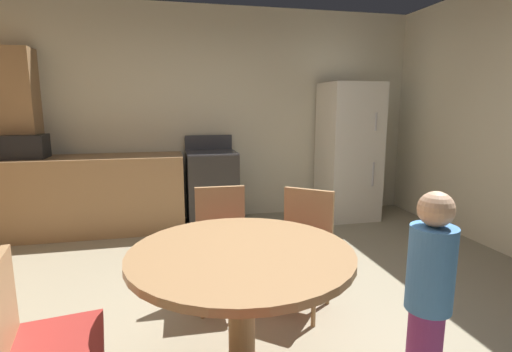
{
  "coord_description": "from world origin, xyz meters",
  "views": [
    {
      "loc": [
        -0.63,
        -2.29,
        1.49
      ],
      "look_at": [
        0.11,
        0.98,
        0.87
      ],
      "focal_mm": 27.21,
      "sensor_mm": 36.0,
      "label": 1
    }
  ],
  "objects_px": {
    "microwave": "(25,147)",
    "chair_northeast": "(303,241)",
    "chair_west": "(37,337)",
    "oven_range": "(212,188)",
    "person_child": "(429,294)",
    "chair_north": "(222,238)",
    "dining_table": "(241,280)",
    "refrigerator": "(348,151)"
  },
  "relations": [
    {
      "from": "microwave",
      "to": "oven_range",
      "type": "bearing_deg",
      "value": 0.1
    },
    {
      "from": "person_child",
      "to": "chair_northeast",
      "type": "bearing_deg",
      "value": -55.42
    },
    {
      "from": "chair_west",
      "to": "oven_range",
      "type": "bearing_deg",
      "value": 61.2
    },
    {
      "from": "oven_range",
      "to": "refrigerator",
      "type": "relative_size",
      "value": 0.62
    },
    {
      "from": "microwave",
      "to": "refrigerator",
      "type": "bearing_deg",
      "value": -0.75
    },
    {
      "from": "oven_range",
      "to": "dining_table",
      "type": "relative_size",
      "value": 0.96
    },
    {
      "from": "refrigerator",
      "to": "chair_west",
      "type": "relative_size",
      "value": 2.02
    },
    {
      "from": "oven_range",
      "to": "chair_north",
      "type": "bearing_deg",
      "value": -94.06
    },
    {
      "from": "chair_north",
      "to": "person_child",
      "type": "relative_size",
      "value": 0.8
    },
    {
      "from": "person_child",
      "to": "dining_table",
      "type": "bearing_deg",
      "value": -0.0
    },
    {
      "from": "chair_northeast",
      "to": "chair_north",
      "type": "relative_size",
      "value": 1.0
    },
    {
      "from": "chair_northeast",
      "to": "chair_west",
      "type": "height_order",
      "value": "same"
    },
    {
      "from": "refrigerator",
      "to": "person_child",
      "type": "height_order",
      "value": "refrigerator"
    },
    {
      "from": "chair_north",
      "to": "person_child",
      "type": "height_order",
      "value": "person_child"
    },
    {
      "from": "refrigerator",
      "to": "dining_table",
      "type": "xyz_separation_m",
      "value": [
        -1.96,
        -2.82,
        -0.28
      ]
    },
    {
      "from": "dining_table",
      "to": "chair_northeast",
      "type": "bearing_deg",
      "value": 50.78
    },
    {
      "from": "oven_range",
      "to": "chair_northeast",
      "type": "relative_size",
      "value": 1.26
    },
    {
      "from": "dining_table",
      "to": "chair_north",
      "type": "distance_m",
      "value": 0.94
    },
    {
      "from": "oven_range",
      "to": "person_child",
      "type": "bearing_deg",
      "value": -77.52
    },
    {
      "from": "chair_northeast",
      "to": "person_child",
      "type": "distance_m",
      "value": 1.07
    },
    {
      "from": "refrigerator",
      "to": "dining_table",
      "type": "distance_m",
      "value": 3.45
    },
    {
      "from": "microwave",
      "to": "person_child",
      "type": "distance_m",
      "value": 4.23
    },
    {
      "from": "chair_west",
      "to": "person_child",
      "type": "bearing_deg",
      "value": -14.13
    },
    {
      "from": "dining_table",
      "to": "chair_northeast",
      "type": "distance_m",
      "value": 0.94
    },
    {
      "from": "person_child",
      "to": "refrigerator",
      "type": "bearing_deg",
      "value": -89.65
    },
    {
      "from": "microwave",
      "to": "chair_northeast",
      "type": "height_order",
      "value": "microwave"
    },
    {
      "from": "dining_table",
      "to": "chair_north",
      "type": "height_order",
      "value": "chair_north"
    },
    {
      "from": "chair_west",
      "to": "microwave",
      "type": "bearing_deg",
      "value": 98.58
    },
    {
      "from": "dining_table",
      "to": "person_child",
      "type": "distance_m",
      "value": 0.92
    },
    {
      "from": "oven_range",
      "to": "chair_northeast",
      "type": "bearing_deg",
      "value": -78.78
    },
    {
      "from": "chair_northeast",
      "to": "refrigerator",
      "type": "bearing_deg",
      "value": -173.84
    },
    {
      "from": "refrigerator",
      "to": "chair_west",
      "type": "bearing_deg",
      "value": -134.16
    },
    {
      "from": "chair_northeast",
      "to": "person_child",
      "type": "bearing_deg",
      "value": 54.3
    },
    {
      "from": "oven_range",
      "to": "dining_table",
      "type": "bearing_deg",
      "value": -93.29
    },
    {
      "from": "oven_range",
      "to": "person_child",
      "type": "xyz_separation_m",
      "value": [
        0.71,
        -3.18,
        0.11
      ]
    },
    {
      "from": "chair_west",
      "to": "refrigerator",
      "type": "bearing_deg",
      "value": 36.88
    },
    {
      "from": "refrigerator",
      "to": "person_child",
      "type": "distance_m",
      "value": 3.33
    },
    {
      "from": "oven_range",
      "to": "refrigerator",
      "type": "height_order",
      "value": "refrigerator"
    },
    {
      "from": "oven_range",
      "to": "dining_table",
      "type": "height_order",
      "value": "oven_range"
    },
    {
      "from": "oven_range",
      "to": "chair_northeast",
      "type": "height_order",
      "value": "oven_range"
    },
    {
      "from": "oven_range",
      "to": "microwave",
      "type": "bearing_deg",
      "value": -179.9
    },
    {
      "from": "dining_table",
      "to": "chair_west",
      "type": "distance_m",
      "value": 0.94
    }
  ]
}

